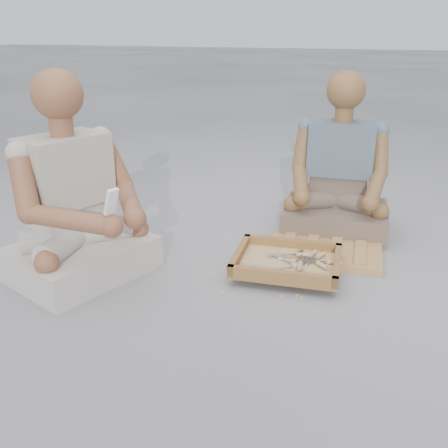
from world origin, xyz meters
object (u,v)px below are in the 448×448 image
at_px(carved_panel, 324,251).
at_px(tool_tray, 287,262).
at_px(companion, 338,180).
at_px(craftsman, 76,210).

bearing_deg(carved_panel, tool_tray, -113.38).
height_order(tool_tray, companion, companion).
bearing_deg(tool_tray, carved_panel, 66.62).
relative_size(carved_panel, craftsman, 0.61).
distance_m(carved_panel, companion, 0.48).
relative_size(carved_panel, tool_tray, 1.06).
xyz_separation_m(tool_tray, companion, (0.11, 0.68, 0.24)).
bearing_deg(craftsman, tool_tray, 128.84).
bearing_deg(craftsman, companion, 152.42).
distance_m(carved_panel, tool_tray, 0.32).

